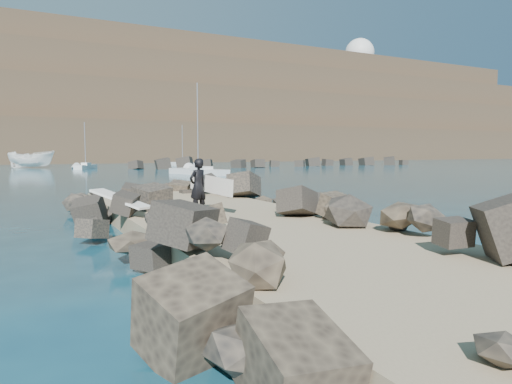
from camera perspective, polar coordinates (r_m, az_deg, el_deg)
ground at (r=13.89m, az=-1.91°, el=-5.85°), size 800.00×800.00×0.00m
jetty at (r=12.09m, az=2.19°, el=-6.05°), size 6.00×26.00×0.60m
riprap_left at (r=11.42m, az=-11.92°, el=-5.80°), size 2.60×22.00×1.00m
riprap_right at (r=14.08m, az=11.52°, el=-3.73°), size 2.60×22.00×1.00m
breakwater_secondary at (r=78.77m, az=3.90°, el=3.61°), size 52.00×4.00×1.20m
headland at (r=173.56m, az=-22.33°, el=9.14°), size 360.00×140.00×32.00m
surfboard_resting at (r=14.94m, az=-16.60°, el=-1.26°), size 1.65×2.18×0.07m
boat_imported at (r=81.16m, az=-26.27°, el=3.69°), size 7.64×4.94×2.76m
surfer_with_board at (r=14.92m, az=-7.04°, el=0.74°), size 1.17×2.18×1.81m
radome at (r=214.20m, az=12.81°, el=16.03°), size 12.71×12.71×20.12m
sailboat_c at (r=52.38m, az=-7.21°, el=2.55°), size 4.51×9.00×10.46m
sailboat_d at (r=84.46m, az=-9.14°, el=3.48°), size 2.91×6.31×7.54m
sailboat_b at (r=73.10m, az=-20.50°, el=2.98°), size 3.96×5.70×7.15m
headland_buildings at (r=168.99m, az=-19.91°, el=15.49°), size 137.50×30.50×5.00m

